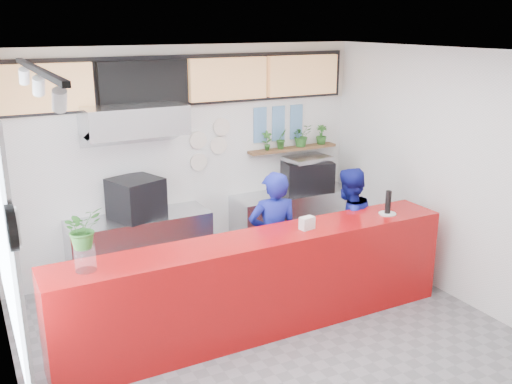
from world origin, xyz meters
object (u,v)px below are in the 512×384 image
object	(u,v)px
staff_center	(273,239)
panini_oven	(136,198)
service_counter	(261,284)
pepper_mill	(388,202)
espresso_machine	(307,176)
staff_right	(347,228)

from	to	relation	value
staff_center	panini_oven	bearing A→B (deg)	-30.66
service_counter	pepper_mill	distance (m)	1.81
service_counter	pepper_mill	xyz separation A→B (m)	(1.67, -0.05, 0.70)
pepper_mill	espresso_machine	bearing A→B (deg)	87.99
espresso_machine	service_counter	bearing A→B (deg)	-119.70
staff_center	espresso_machine	bearing A→B (deg)	-120.27
staff_center	staff_right	distance (m)	1.05
panini_oven	staff_right	xyz separation A→B (m)	(2.31, -1.32, -0.37)
service_counter	staff_right	xyz separation A→B (m)	(1.49, 0.48, 0.23)
staff_center	staff_right	xyz separation A→B (m)	(1.05, -0.04, -0.04)
panini_oven	pepper_mill	world-z (taller)	panini_oven
espresso_machine	pepper_mill	bearing A→B (deg)	-77.83
panini_oven	pepper_mill	xyz separation A→B (m)	(2.48, -1.85, 0.10)
staff_right	pepper_mill	world-z (taller)	staff_right
espresso_machine	staff_right	bearing A→B (deg)	-86.08
service_counter	panini_oven	world-z (taller)	panini_oven
panini_oven	espresso_machine	distance (m)	2.55
service_counter	staff_center	world-z (taller)	staff_center
espresso_machine	staff_center	bearing A→B (deg)	-120.86
staff_center	pepper_mill	size ratio (longest dim) A/B	5.99
espresso_machine	staff_center	xyz separation A→B (m)	(-1.28, -1.28, -0.30)
espresso_machine	staff_right	size ratio (longest dim) A/B	0.44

